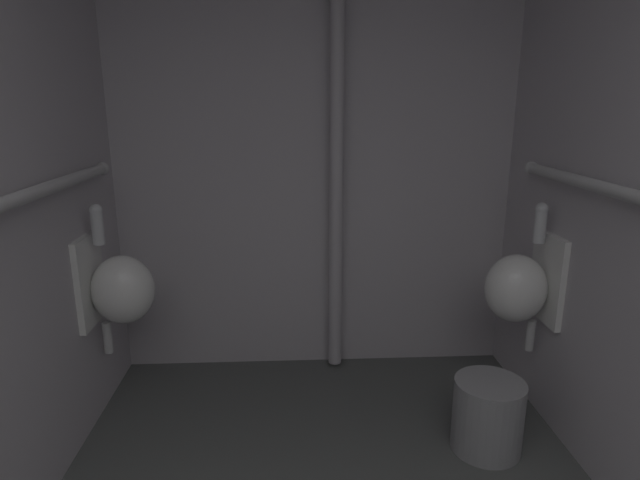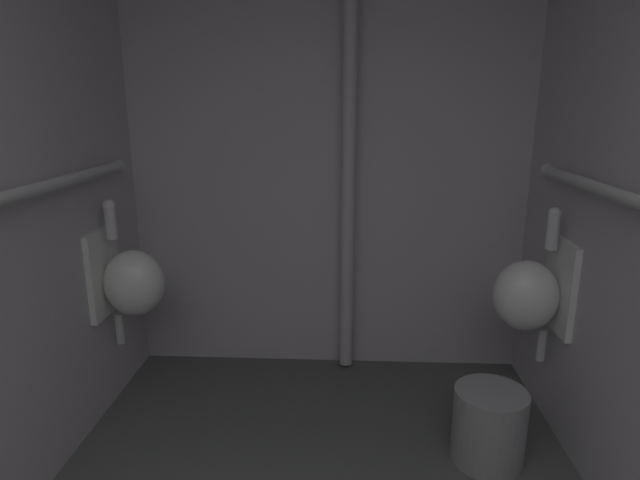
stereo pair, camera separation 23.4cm
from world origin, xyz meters
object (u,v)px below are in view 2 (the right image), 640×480
Objects in this scene: urinal_right_mid at (531,293)px; waste_bin at (489,426)px; urinal_left_mid at (130,281)px; standpipe_back_wall at (349,140)px.

urinal_right_mid is 0.64m from waste_bin.
urinal_right_mid is at bearing -2.47° from urinal_left_mid.
urinal_right_mid is at bearing -31.07° from standpipe_back_wall.
urinal_left_mid is at bearing 177.53° from urinal_right_mid.
urinal_right_mid is 1.21m from standpipe_back_wall.
standpipe_back_wall is 7.86× the size of waste_bin.
waste_bin is at bearing -12.53° from urinal_left_mid.
waste_bin is at bearing -127.44° from urinal_right_mid.
urinal_left_mid is 1.00× the size of urinal_right_mid.
standpipe_back_wall is 1.57m from waste_bin.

